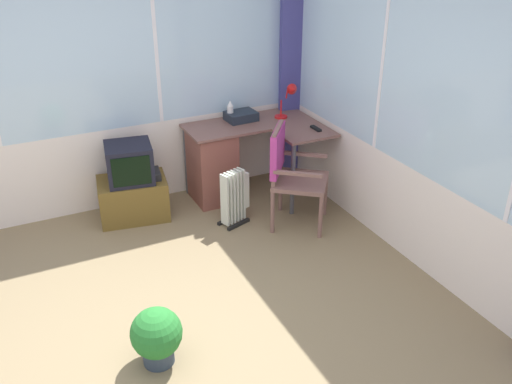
% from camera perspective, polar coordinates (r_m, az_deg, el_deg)
% --- Properties ---
extents(ground, '(5.45, 5.38, 0.06)m').
position_cam_1_polar(ground, '(4.08, -9.34, -15.56)').
color(ground, '#837050').
extents(north_window_panel, '(4.45, 0.07, 2.62)m').
position_cam_1_polar(north_window_panel, '(5.40, -17.70, 10.75)').
color(north_window_panel, white).
rests_on(north_window_panel, ground).
extents(east_window_panel, '(0.07, 4.38, 2.62)m').
position_cam_1_polar(east_window_panel, '(4.41, 18.50, 7.10)').
color(east_window_panel, white).
rests_on(east_window_panel, ground).
extents(curtain_corner, '(0.23, 0.10, 2.52)m').
position_cam_1_polar(curtain_corner, '(5.96, 3.52, 12.96)').
color(curtain_corner, '#413F84').
rests_on(curtain_corner, ground).
extents(desk, '(1.30, 0.95, 0.76)m').
position_cam_1_polar(desk, '(5.68, -3.80, 3.20)').
color(desk, brown).
rests_on(desk, ground).
extents(desk_lamp, '(0.23, 0.20, 0.36)m').
position_cam_1_polar(desk_lamp, '(5.76, 3.51, 9.72)').
color(desk_lamp, red).
rests_on(desk_lamp, desk).
extents(tv_remote, '(0.05, 0.15, 0.02)m').
position_cam_1_polar(tv_remote, '(5.54, 6.10, 6.44)').
color(tv_remote, black).
rests_on(tv_remote, desk).
extents(spray_bottle, '(0.06, 0.06, 0.22)m').
position_cam_1_polar(spray_bottle, '(5.71, -2.63, 8.20)').
color(spray_bottle, silver).
rests_on(spray_bottle, desk).
extents(paper_tray, '(0.31, 0.25, 0.09)m').
position_cam_1_polar(paper_tray, '(5.74, -1.54, 7.72)').
color(paper_tray, '#1F2732').
rests_on(paper_tray, desk).
extents(wooden_armchair, '(0.67, 0.67, 0.96)m').
position_cam_1_polar(wooden_armchair, '(5.14, 3.16, 2.75)').
color(wooden_armchair, '#7B574E').
rests_on(wooden_armchair, ground).
extents(tv_on_stand, '(0.70, 0.54, 0.75)m').
position_cam_1_polar(tv_on_stand, '(5.47, -12.46, 0.62)').
color(tv_on_stand, brown).
rests_on(tv_on_stand, ground).
extents(space_heater, '(0.33, 0.25, 0.54)m').
position_cam_1_polar(space_heater, '(5.27, -2.12, -0.49)').
color(space_heater, silver).
rests_on(space_heater, ground).
extents(potted_plant, '(0.34, 0.34, 0.41)m').
position_cam_1_polar(potted_plant, '(3.82, -10.06, -14.15)').
color(potted_plant, '#323F50').
rests_on(potted_plant, ground).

